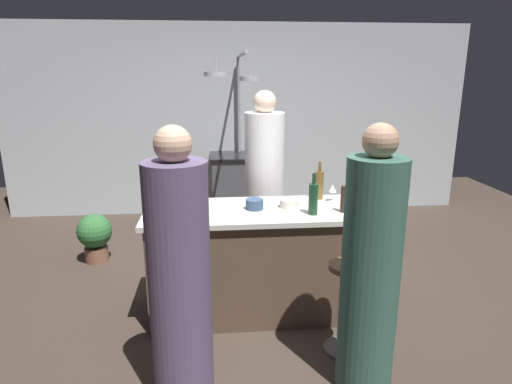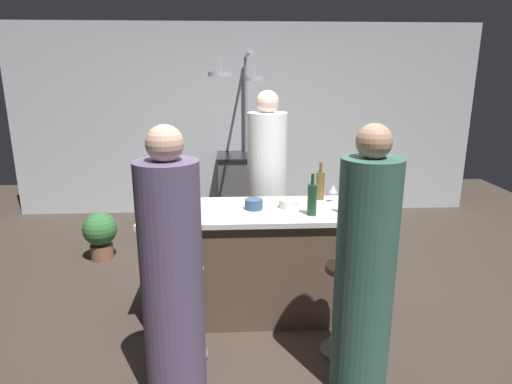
{
  "view_description": "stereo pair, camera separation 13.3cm",
  "coord_description": "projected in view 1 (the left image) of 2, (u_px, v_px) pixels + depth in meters",
  "views": [
    {
      "loc": [
        -0.32,
        -3.32,
        1.96
      ],
      "look_at": [
        0.0,
        0.15,
        1.0
      ],
      "focal_mm": 30.73,
      "sensor_mm": 36.0,
      "label": 1
    },
    {
      "loc": [
        -0.19,
        -3.33,
        1.96
      ],
      "look_at": [
        0.0,
        0.15,
        1.0
      ],
      "focal_mm": 30.73,
      "sensor_mm": 36.0,
      "label": 2
    }
  ],
  "objects": [
    {
      "name": "ground_plane",
      "position": [
        258.0,
        309.0,
        3.74
      ],
      "size": [
        9.0,
        9.0,
        0.0
      ],
      "primitive_type": "plane",
      "color": "#382D26"
    },
    {
      "name": "back_wall",
      "position": [
        238.0,
        121.0,
        6.13
      ],
      "size": [
        6.4,
        0.16,
        2.6
      ],
      "primitive_type": "cube",
      "color": "#B2B7BC",
      "rests_on": "ground_plane"
    },
    {
      "name": "kitchen_island",
      "position": [
        258.0,
        261.0,
        3.62
      ],
      "size": [
        1.8,
        0.72,
        0.9
      ],
      "color": "brown",
      "rests_on": "ground_plane"
    },
    {
      "name": "stove_range",
      "position": [
        240.0,
        187.0,
        5.97
      ],
      "size": [
        0.8,
        0.64,
        0.89
      ],
      "color": "#47474C",
      "rests_on": "ground_plane"
    },
    {
      "name": "chef",
      "position": [
        264.0,
        190.0,
        4.31
      ],
      "size": [
        0.38,
        0.38,
        1.8
      ],
      "color": "white",
      "rests_on": "ground_plane"
    },
    {
      "name": "bar_stool_left",
      "position": [
        191.0,
        311.0,
        3.0
      ],
      "size": [
        0.28,
        0.28,
        0.68
      ],
      "color": "#4C4C51",
      "rests_on": "ground_plane"
    },
    {
      "name": "guest_left",
      "position": [
        180.0,
        284.0,
        2.5
      ],
      "size": [
        0.36,
        0.36,
        1.69
      ],
      "color": "#594C6B",
      "rests_on": "ground_plane"
    },
    {
      "name": "bar_stool_right",
      "position": [
        345.0,
        304.0,
        3.09
      ],
      "size": [
        0.28,
        0.28,
        0.68
      ],
      "color": "#4C4C51",
      "rests_on": "ground_plane"
    },
    {
      "name": "guest_right",
      "position": [
        370.0,
        273.0,
        2.65
      ],
      "size": [
        0.36,
        0.36,
        1.69
      ],
      "color": "#33594C",
      "rests_on": "ground_plane"
    },
    {
      "name": "overhead_pot_rack",
      "position": [
        236.0,
        99.0,
        5.14
      ],
      "size": [
        0.59,
        1.57,
        2.17
      ],
      "color": "gray",
      "rests_on": "ground_plane"
    },
    {
      "name": "potted_plant",
      "position": [
        95.0,
        235.0,
        4.62
      ],
      "size": [
        0.36,
        0.36,
        0.52
      ],
      "color": "brown",
      "rests_on": "ground_plane"
    },
    {
      "name": "pepper_mill",
      "position": [
        344.0,
        199.0,
        3.4
      ],
      "size": [
        0.05,
        0.05,
        0.21
      ],
      "primitive_type": "cylinder",
      "color": "#382319",
      "rests_on": "kitchen_island"
    },
    {
      "name": "wine_bottle_amber",
      "position": [
        319.0,
        184.0,
        3.75
      ],
      "size": [
        0.07,
        0.07,
        0.32
      ],
      "color": "brown",
      "rests_on": "kitchen_island"
    },
    {
      "name": "wine_bottle_green",
      "position": [
        313.0,
        198.0,
        3.34
      ],
      "size": [
        0.07,
        0.07,
        0.33
      ],
      "color": "#193D23",
      "rests_on": "kitchen_island"
    },
    {
      "name": "wine_bottle_white",
      "position": [
        168.0,
        203.0,
        3.21
      ],
      "size": [
        0.07,
        0.07,
        0.33
      ],
      "color": "gray",
      "rests_on": "kitchen_island"
    },
    {
      "name": "wine_glass_near_left_guest",
      "position": [
        153.0,
        205.0,
        3.24
      ],
      "size": [
        0.07,
        0.07,
        0.15
      ],
      "color": "silver",
      "rests_on": "kitchen_island"
    },
    {
      "name": "wine_glass_near_right_guest",
      "position": [
        166.0,
        195.0,
        3.51
      ],
      "size": [
        0.07,
        0.07,
        0.15
      ],
      "color": "silver",
      "rests_on": "kitchen_island"
    },
    {
      "name": "wine_glass_by_chef",
      "position": [
        332.0,
        189.0,
        3.69
      ],
      "size": [
        0.07,
        0.07,
        0.15
      ],
      "color": "silver",
      "rests_on": "kitchen_island"
    },
    {
      "name": "mixing_bowl_ceramic",
      "position": [
        289.0,
        203.0,
        3.53
      ],
      "size": [
        0.16,
        0.16,
        0.07
      ],
      "primitive_type": "cylinder",
      "color": "silver",
      "rests_on": "kitchen_island"
    },
    {
      "name": "mixing_bowl_blue",
      "position": [
        255.0,
        204.0,
        3.48
      ],
      "size": [
        0.14,
        0.14,
        0.08
      ],
      "primitive_type": "cylinder",
      "color": "#334C6B",
      "rests_on": "kitchen_island"
    }
  ]
}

